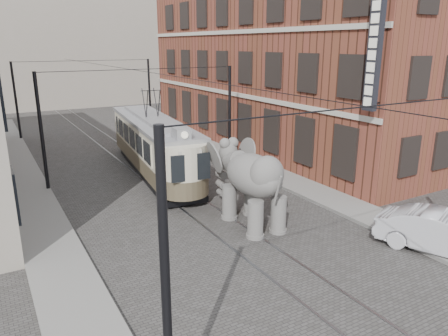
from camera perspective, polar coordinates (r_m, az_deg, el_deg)
ground at (r=19.64m, az=-3.45°, el=-5.40°), size 120.00×120.00×0.00m
tram_rails at (r=19.63m, az=-3.45°, el=-5.36°), size 1.54×80.00×0.02m
sidewalk_right at (r=22.74m, az=10.21°, el=-2.36°), size 2.00×60.00×0.15m
sidewalk_left at (r=17.95m, az=-22.57°, el=-8.59°), size 2.00×60.00×0.15m
brick_building at (r=31.76m, az=7.23°, el=13.90°), size 8.00×26.00×12.00m
distant_block at (r=56.96m, az=-22.52°, el=14.84°), size 28.00×10.00×14.00m
catenary at (r=23.17m, az=-9.58°, el=5.50°), size 11.00×30.20×6.00m
tram at (r=24.70m, az=-9.52°, el=4.75°), size 3.85×12.33×4.81m
elephant at (r=17.32m, az=3.96°, el=-2.53°), size 3.22×5.57×3.34m
parked_car at (r=17.24m, az=27.28°, el=-7.78°), size 3.26×4.80×1.50m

